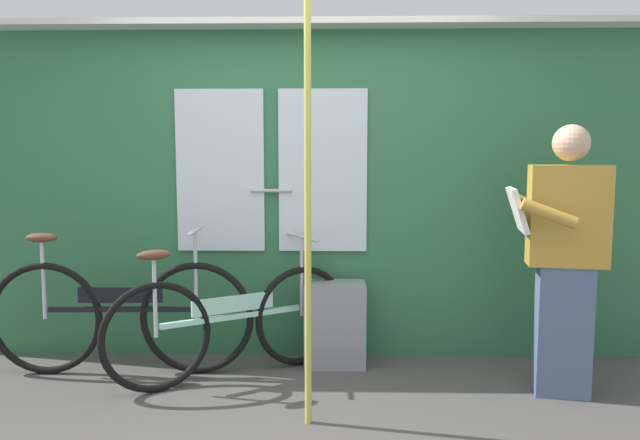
{
  "coord_description": "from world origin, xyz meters",
  "views": [
    {
      "loc": [
        0.23,
        -2.98,
        1.43
      ],
      "look_at": [
        0.14,
        0.66,
        1.02
      ],
      "focal_mm": 34.46,
      "sensor_mm": 36.0,
      "label": 1
    }
  ],
  "objects_px": {
    "bicycle_leaning_behind": "(120,315)",
    "passenger_reading_newspaper": "(564,255)",
    "handrail_pole": "(308,212)",
    "bicycle_near_door": "(232,322)",
    "trash_bin_by_wall": "(335,324)"
  },
  "relations": [
    {
      "from": "bicycle_near_door",
      "to": "bicycle_leaning_behind",
      "type": "relative_size",
      "value": 0.85
    },
    {
      "from": "trash_bin_by_wall",
      "to": "handrail_pole",
      "type": "xyz_separation_m",
      "value": [
        -0.14,
        -0.9,
        0.84
      ]
    },
    {
      "from": "passenger_reading_newspaper",
      "to": "bicycle_leaning_behind",
      "type": "bearing_deg",
      "value": 3.53
    },
    {
      "from": "bicycle_leaning_behind",
      "to": "passenger_reading_newspaper",
      "type": "distance_m",
      "value": 2.75
    },
    {
      "from": "bicycle_leaning_behind",
      "to": "passenger_reading_newspaper",
      "type": "height_order",
      "value": "passenger_reading_newspaper"
    },
    {
      "from": "bicycle_near_door",
      "to": "passenger_reading_newspaper",
      "type": "bearing_deg",
      "value": -37.13
    },
    {
      "from": "bicycle_leaning_behind",
      "to": "passenger_reading_newspaper",
      "type": "bearing_deg",
      "value": -7.73
    },
    {
      "from": "passenger_reading_newspaper",
      "to": "trash_bin_by_wall",
      "type": "bearing_deg",
      "value": -10.61
    },
    {
      "from": "bicycle_near_door",
      "to": "trash_bin_by_wall",
      "type": "xyz_separation_m",
      "value": [
        0.65,
        0.26,
        -0.08
      ]
    },
    {
      "from": "handrail_pole",
      "to": "trash_bin_by_wall",
      "type": "bearing_deg",
      "value": 81.09
    },
    {
      "from": "bicycle_near_door",
      "to": "passenger_reading_newspaper",
      "type": "distance_m",
      "value": 2.04
    },
    {
      "from": "passenger_reading_newspaper",
      "to": "handrail_pole",
      "type": "height_order",
      "value": "handrail_pole"
    },
    {
      "from": "handrail_pole",
      "to": "bicycle_near_door",
      "type": "bearing_deg",
      "value": 128.24
    },
    {
      "from": "bicycle_leaning_behind",
      "to": "trash_bin_by_wall",
      "type": "relative_size",
      "value": 3.04
    },
    {
      "from": "bicycle_near_door",
      "to": "bicycle_leaning_behind",
      "type": "distance_m",
      "value": 0.73
    }
  ]
}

